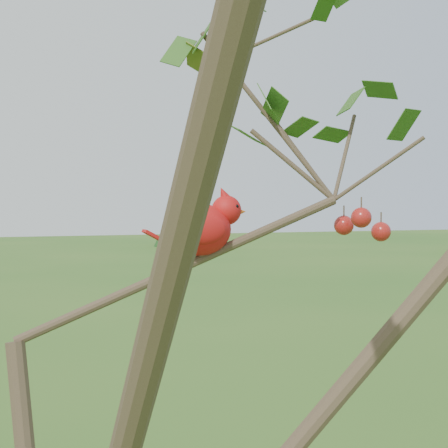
# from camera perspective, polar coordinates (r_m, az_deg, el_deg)

# --- Properties ---
(crabapple_tree) EXTENTS (2.35, 2.05, 2.95)m
(crabapple_tree) POSITION_cam_1_polar(r_m,az_deg,el_deg) (1.14, -13.12, -2.03)
(crabapple_tree) COLOR #3E3021
(crabapple_tree) RESTS_ON ground
(cardinal) EXTENTS (0.20, 0.11, 0.14)m
(cardinal) POSITION_cam_1_polar(r_m,az_deg,el_deg) (1.28, -1.78, -0.24)
(cardinal) COLOR red
(cardinal) RESTS_ON ground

